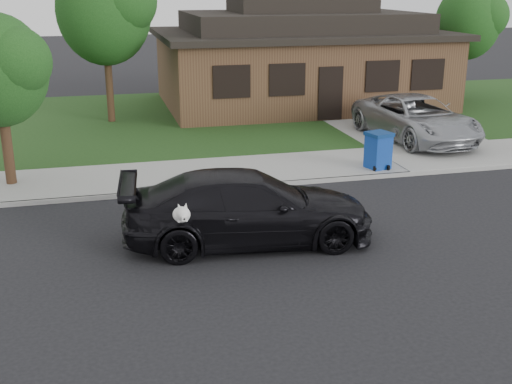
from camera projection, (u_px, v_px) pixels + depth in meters
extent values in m
plane|color=black|center=(332.00, 229.00, 14.78)|extent=(120.00, 120.00, 0.00)
cube|color=gray|center=(274.00, 169.00, 19.37)|extent=(60.00, 3.00, 0.12)
cube|color=gray|center=(288.00, 183.00, 17.98)|extent=(60.00, 0.12, 0.12)
cube|color=#193814|center=(222.00, 117.00, 26.74)|extent=(60.00, 13.00, 0.13)
cube|color=gray|center=(386.00, 124.00, 25.36)|extent=(4.50, 13.00, 0.14)
imported|color=black|center=(248.00, 208.00, 13.84)|extent=(5.59, 2.68, 1.57)
ellipsoid|color=white|center=(182.00, 215.00, 12.43)|extent=(0.34, 0.40, 0.30)
sphere|color=white|center=(183.00, 214.00, 12.19)|extent=(0.26, 0.26, 0.26)
cube|color=white|center=(184.00, 218.00, 12.09)|extent=(0.09, 0.12, 0.08)
sphere|color=black|center=(184.00, 219.00, 12.03)|extent=(0.04, 0.04, 0.04)
cone|color=white|center=(179.00, 206.00, 12.18)|extent=(0.11, 0.11, 0.14)
cone|color=white|center=(186.00, 206.00, 12.21)|extent=(0.11, 0.11, 0.14)
imported|color=#A0A3A7|center=(416.00, 118.00, 22.41)|extent=(3.03, 5.69, 1.52)
cube|color=navy|center=(378.00, 152.00, 19.09)|extent=(0.74, 0.74, 0.98)
cube|color=navy|center=(379.00, 134.00, 18.92)|extent=(0.80, 0.80, 0.11)
cylinder|color=black|center=(375.00, 169.00, 18.89)|extent=(0.09, 0.16, 0.15)
cylinder|color=black|center=(388.00, 168.00, 19.00)|extent=(0.09, 0.16, 0.15)
cube|color=#422B1C|center=(300.00, 70.00, 29.02)|extent=(12.00, 8.00, 3.00)
cube|color=black|center=(300.00, 33.00, 28.51)|extent=(12.60, 8.60, 0.25)
cube|color=black|center=(301.00, 21.00, 28.35)|extent=(10.00, 6.50, 0.80)
cube|color=black|center=(301.00, 5.00, 28.13)|extent=(6.00, 3.50, 0.60)
cube|color=black|center=(330.00, 93.00, 25.43)|extent=(1.00, 0.06, 2.10)
cube|color=black|center=(232.00, 82.00, 24.32)|extent=(1.30, 0.05, 1.10)
cube|color=black|center=(287.00, 80.00, 24.83)|extent=(1.30, 0.05, 1.10)
cube|color=black|center=(383.00, 76.00, 25.76)|extent=(1.30, 0.05, 1.10)
cube|color=black|center=(428.00, 75.00, 26.22)|extent=(1.30, 0.05, 1.10)
cylinder|color=#332114|center=(110.00, 90.00, 25.29)|extent=(0.28, 0.28, 2.48)
ellipsoid|color=#143811|center=(104.00, 10.00, 24.34)|extent=(3.60, 3.60, 4.14)
sphere|color=#26591E|center=(123.00, 1.00, 23.90)|extent=(2.52, 2.52, 2.52)
cylinder|color=#332114|center=(462.00, 77.00, 30.56)|extent=(0.28, 0.28, 2.03)
ellipsoid|color=#143811|center=(468.00, 22.00, 29.78)|extent=(3.00, 3.00, 3.45)
sphere|color=#26591E|center=(486.00, 16.00, 29.41)|extent=(2.10, 2.10, 2.10)
cylinder|color=#332114|center=(8.00, 152.00, 17.51)|extent=(0.28, 0.28, 1.80)
sphere|color=#26591E|center=(16.00, 61.00, 16.51)|extent=(1.82, 1.82, 1.82)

